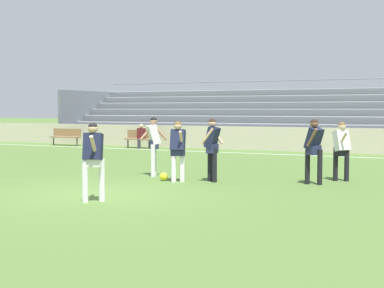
{
  "coord_description": "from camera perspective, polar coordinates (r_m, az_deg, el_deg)",
  "views": [
    {
      "loc": [
        7.03,
        -10.17,
        1.97
      ],
      "look_at": [
        0.29,
        4.34,
        0.91
      ],
      "focal_mm": 50.17,
      "sensor_mm": 36.0,
      "label": 1
    }
  ],
  "objects": [
    {
      "name": "soccer_ball",
      "position": [
        14.73,
        -3.01,
        -3.48
      ],
      "size": [
        0.22,
        0.22,
        0.22
      ],
      "primitive_type": "sphere",
      "color": "yellow",
      "rests_on": "ground"
    },
    {
      "name": "player_dark_deep_cover",
      "position": [
        14.41,
        2.17,
        -0.0
      ],
      "size": [
        0.51,
        0.45,
        1.71
      ],
      "color": "black",
      "rests_on": "ground"
    },
    {
      "name": "bench_near_bin",
      "position": [
        29.59,
        -13.25,
        0.91
      ],
      "size": [
        1.8,
        0.4,
        0.9
      ],
      "color": "olive",
      "rests_on": "ground"
    },
    {
      "name": "player_dark_on_ball",
      "position": [
        14.36,
        -1.51,
        -0.22
      ],
      "size": [
        0.49,
        0.6,
        1.64
      ],
      "color": "white",
      "rests_on": "ground"
    },
    {
      "name": "player_white_trailing_run",
      "position": [
        15.12,
        15.6,
        -0.23
      ],
      "size": [
        0.52,
        0.71,
        1.61
      ],
      "color": "black",
      "rests_on": "ground"
    },
    {
      "name": "bench_far_left",
      "position": [
        26.94,
        -5.33,
        0.72
      ],
      "size": [
        1.8,
        0.4,
        0.9
      ],
      "color": "olive",
      "rests_on": "ground"
    },
    {
      "name": "spectator_seated",
      "position": [
        26.83,
        -5.46,
        1.04
      ],
      "size": [
        0.36,
        0.42,
        1.21
      ],
      "color": "#2D2D38",
      "rests_on": "ground"
    },
    {
      "name": "bleacher_stand",
      "position": [
        29.01,
        11.41,
        3.02
      ],
      "size": [
        27.29,
        6.08,
        3.67
      ],
      "color": "#B2B2B7",
      "rests_on": "ground"
    },
    {
      "name": "player_white_wide_right",
      "position": [
        15.68,
        -4.11,
        0.35
      ],
      "size": [
        0.77,
        0.52,
        1.73
      ],
      "color": "white",
      "rests_on": "ground"
    },
    {
      "name": "sideline_wall",
      "position": [
        25.4,
        8.79,
        0.54
      ],
      "size": [
        48.0,
        0.16,
        1.12
      ],
      "primitive_type": "cube",
      "color": "beige",
      "rests_on": "ground"
    },
    {
      "name": "player_dark_wide_left",
      "position": [
        11.45,
        -10.47,
        -1.13
      ],
      "size": [
        0.47,
        0.73,
        1.68
      ],
      "color": "white",
      "rests_on": "ground"
    },
    {
      "name": "player_dark_pressing_high",
      "position": [
        14.24,
        12.83,
        -0.15
      ],
      "size": [
        0.52,
        0.63,
        1.7
      ],
      "color": "black",
      "rests_on": "ground"
    },
    {
      "name": "ground_plane",
      "position": [
        12.52,
        -9.66,
        -5.33
      ],
      "size": [
        160.0,
        160.0,
        0.0
      ],
      "primitive_type": "plane",
      "color": "#4C6B30"
    },
    {
      "name": "field_line_sideline",
      "position": [
        23.66,
        7.53,
        -1.03
      ],
      "size": [
        44.0,
        0.12,
        0.01
      ],
      "primitive_type": "cube",
      "color": "white",
      "rests_on": "ground"
    }
  ]
}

